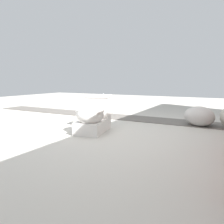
{
  "coord_description": "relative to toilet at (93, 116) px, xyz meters",
  "views": [
    {
      "loc": [
        2.44,
        1.45,
        0.72
      ],
      "look_at": [
        -0.05,
        0.11,
        0.3
      ],
      "focal_mm": 35.0,
      "sensor_mm": 36.0,
      "label": 1
    }
  ],
  "objects": [
    {
      "name": "boulder_far",
      "position": [
        -1.11,
        1.25,
        -0.07
      ],
      "size": [
        0.54,
        0.59,
        0.31
      ],
      "primitive_type": "ellipsoid",
      "rotation": [
        0.0,
        0.0,
        1.14
      ],
      "color": "#B7B2AD",
      "rests_on": "ground"
    },
    {
      "name": "toilet",
      "position": [
        0.0,
        0.0,
        0.0
      ],
      "size": [
        0.69,
        0.49,
        0.52
      ],
      "rotation": [
        0.0,
        0.0,
        0.21
      ],
      "color": "white",
      "rests_on": "ground"
    },
    {
      "name": "ground_plane",
      "position": [
        0.05,
        0.19,
        -0.22
      ],
      "size": [
        14.0,
        14.0,
        0.0
      ],
      "primitive_type": "plane",
      "color": "#B7B2A8"
    },
    {
      "name": "gravel_strip",
      "position": [
        -1.25,
        0.69,
        -0.21
      ],
      "size": [
        0.56,
        8.0,
        0.01
      ],
      "primitive_type": "cube",
      "color": "#605B56",
      "rests_on": "ground"
    }
  ]
}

